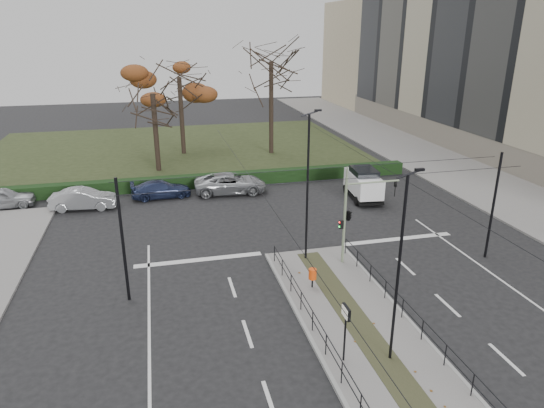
# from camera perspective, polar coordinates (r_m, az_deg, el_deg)

# --- Properties ---
(ground) EXTENTS (140.00, 140.00, 0.00)m
(ground) POSITION_cam_1_polar(r_m,az_deg,el_deg) (23.75, 7.55, -10.66)
(ground) COLOR black
(ground) RESTS_ON ground
(median_island) EXTENTS (4.40, 15.00, 0.14)m
(median_island) POSITION_cam_1_polar(r_m,az_deg,el_deg) (21.77, 9.95, -13.70)
(median_island) COLOR slate
(median_island) RESTS_ON ground
(sidewalk_east) EXTENTS (8.00, 90.00, 0.14)m
(sidewalk_east) POSITION_cam_1_polar(r_m,az_deg,el_deg) (49.84, 18.03, 5.05)
(sidewalk_east) COLOR slate
(sidewalk_east) RESTS_ON ground
(park) EXTENTS (38.00, 26.00, 0.10)m
(park) POSITION_cam_1_polar(r_m,az_deg,el_deg) (52.38, -11.42, 6.30)
(park) COLOR #273018
(park) RESTS_ON ground
(hedge) EXTENTS (38.00, 1.00, 1.00)m
(hedge) POSITION_cam_1_polar(r_m,az_deg,el_deg) (39.33, -10.49, 2.54)
(hedge) COLOR black
(hedge) RESTS_ON ground
(apartment_block) EXTENTS (13.09, 52.10, 21.64)m
(apartment_block) POSITION_cam_1_polar(r_m,az_deg,el_deg) (55.87, 27.27, 16.16)
(apartment_block) COLOR tan
(apartment_block) RESTS_ON ground
(median_railing) EXTENTS (4.14, 13.24, 0.92)m
(median_railing) POSITION_cam_1_polar(r_m,az_deg,el_deg) (21.20, 10.21, -11.80)
(median_railing) COLOR black
(median_railing) RESTS_ON median_island
(catenary) EXTENTS (20.00, 34.00, 6.00)m
(catenary) POSITION_cam_1_polar(r_m,az_deg,el_deg) (23.61, 6.53, -1.56)
(catenary) COLOR black
(catenary) RESTS_ON ground
(traffic_light) EXTENTS (3.24, 1.85, 4.77)m
(traffic_light) POSITION_cam_1_polar(r_m,az_deg,el_deg) (25.65, 9.14, -1.12)
(traffic_light) COLOR gray
(traffic_light) RESTS_ON median_island
(litter_bin) EXTENTS (0.38, 0.38, 0.98)m
(litter_bin) POSITION_cam_1_polar(r_m,az_deg,el_deg) (23.73, 4.79, -8.24)
(litter_bin) COLOR black
(litter_bin) RESTS_ON median_island
(info_panel) EXTENTS (0.13, 0.61, 2.34)m
(info_panel) POSITION_cam_1_polar(r_m,az_deg,el_deg) (18.50, 8.67, -13.17)
(info_panel) COLOR black
(info_panel) RESTS_ON median_island
(streetlamp_median_near) EXTENTS (0.63, 0.13, 7.51)m
(streetlamp_median_near) POSITION_cam_1_polar(r_m,az_deg,el_deg) (17.99, 14.72, -7.39)
(streetlamp_median_near) COLOR black
(streetlamp_median_near) RESTS_ON median_island
(streetlamp_median_far) EXTENTS (0.68, 0.14, 8.12)m
(streetlamp_median_far) POSITION_cam_1_polar(r_m,az_deg,el_deg) (25.32, 4.24, 2.06)
(streetlamp_median_far) COLOR black
(streetlamp_median_far) RESTS_ON median_island
(parked_car_first) EXTENTS (4.54, 2.20, 1.49)m
(parked_car_first) POSITION_cam_1_polar(r_m,az_deg,el_deg) (39.27, -29.22, 0.62)
(parked_car_first) COLOR #989B9F
(parked_car_first) RESTS_ON ground
(parked_car_second) EXTENTS (4.61, 1.97, 1.48)m
(parked_car_second) POSITION_cam_1_polar(r_m,az_deg,el_deg) (36.61, -21.30, 0.56)
(parked_car_second) COLOR #989B9F
(parked_car_second) RESTS_ON ground
(parked_car_third) EXTENTS (4.52, 2.09, 1.28)m
(parked_car_third) POSITION_cam_1_polar(r_m,az_deg,el_deg) (37.43, -12.92, 1.70)
(parked_car_third) COLOR #212B4E
(parked_car_third) RESTS_ON ground
(parked_car_fourth) EXTENTS (5.73, 3.00, 1.54)m
(parked_car_fourth) POSITION_cam_1_polar(r_m,az_deg,el_deg) (37.64, -4.89, 2.45)
(parked_car_fourth) COLOR #989B9F
(parked_car_fourth) RESTS_ON ground
(white_van) EXTENTS (2.34, 4.49, 2.34)m
(white_van) POSITION_cam_1_polar(r_m,az_deg,el_deg) (36.69, 10.69, 2.44)
(white_van) COLOR white
(white_van) RESTS_ON ground
(rust_tree) EXTENTS (8.66, 8.66, 9.90)m
(rust_tree) POSITION_cam_1_polar(r_m,az_deg,el_deg) (49.19, -10.87, 14.43)
(rust_tree) COLOR black
(rust_tree) RESTS_ON park
(bare_tree_center) EXTENTS (7.21, 7.21, 11.93)m
(bare_tree_center) POSITION_cam_1_polar(r_m,az_deg,el_deg) (48.53, -0.10, 15.65)
(bare_tree_center) COLOR black
(bare_tree_center) RESTS_ON park
(bare_tree_near) EXTENTS (5.34, 5.34, 8.97)m
(bare_tree_near) POSITION_cam_1_polar(r_m,az_deg,el_deg) (43.44, -13.82, 11.84)
(bare_tree_near) COLOR black
(bare_tree_near) RESTS_ON park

